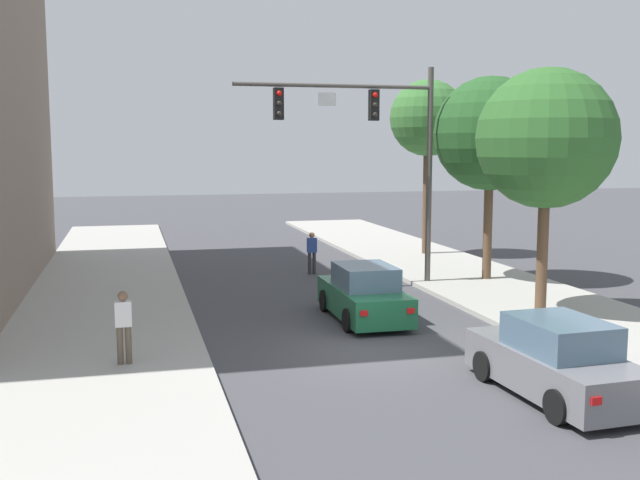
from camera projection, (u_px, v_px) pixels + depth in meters
ground_plane at (376, 352)px, 18.13m from camera, size 120.00×120.00×0.00m
sidewalk_left at (96, 368)px, 16.53m from camera, size 5.00×60.00×0.15m
sidewalk_right at (610, 332)px, 19.72m from camera, size 5.00×60.00×0.15m
traffic_signal_mast at (376, 134)px, 25.70m from camera, size 7.01×0.38×7.50m
car_lead_green at (364, 295)px, 21.36m from camera, size 1.87×4.26×1.60m
car_following_grey at (556, 362)px, 14.76m from camera, size 1.99×4.31×1.60m
pedestrian_sidewalk_left_walker at (124, 323)px, 16.49m from camera, size 0.36×0.22×1.64m
pedestrian_crossing_road at (312, 251)px, 28.99m from camera, size 0.36×0.22×1.64m
fire_hydrant at (563, 324)px, 18.79m from camera, size 0.48×0.24×0.72m
street_tree_nearest at (547, 139)px, 21.07m from camera, size 3.96×3.96×6.99m
street_tree_second at (490, 134)px, 26.66m from camera, size 4.06×4.06×7.26m
street_tree_third at (428, 119)px, 32.98m from camera, size 3.36×3.36×7.70m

